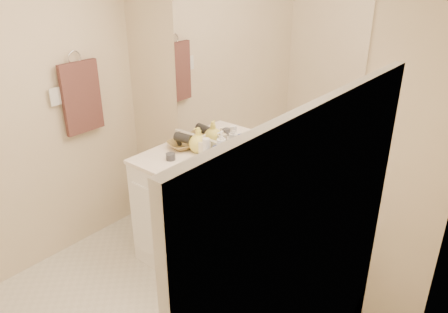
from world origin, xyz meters
name	(u,v)px	position (x,y,z in m)	size (l,w,h in m)	color
wall_back	(254,121)	(0.00, 1.30, 1.20)	(2.60, 0.02, 2.40)	beige
vanity_cabinet	(228,233)	(0.00, 1.02, 0.42)	(1.50, 0.55, 0.85)	white
countertop	(229,179)	(0.00, 1.02, 0.86)	(1.52, 0.57, 0.03)	white
backsplash	(252,159)	(0.00, 1.29, 0.92)	(1.52, 0.03, 0.08)	silver
sink_basin	(227,180)	(0.00, 1.00, 0.87)	(0.37, 0.37, 0.02)	beige
faucet	(243,162)	(0.00, 1.18, 0.94)	(0.02, 0.02, 0.11)	silver
mirror	(255,70)	(0.00, 1.29, 1.56)	(1.48, 0.01, 1.20)	white
blue_mug	(219,155)	(-0.19, 1.15, 0.94)	(0.09, 0.09, 0.12)	navy
tan_cup	(257,175)	(0.18, 1.09, 0.93)	(0.07, 0.07, 0.10)	beige
toothbrush	(258,162)	(0.19, 1.09, 1.03)	(0.01, 0.01, 0.21)	#F94176
mouthwash_bottle	(286,185)	(0.45, 1.03, 0.97)	(0.08, 0.08, 0.18)	#0B768F
clear_pump_bottle	(301,182)	(0.49, 1.13, 0.97)	(0.07, 0.07, 0.17)	white
soap_dish	(264,203)	(0.39, 0.89, 0.89)	(0.10, 0.08, 0.01)	white
green_soap	(264,201)	(0.39, 0.89, 0.90)	(0.06, 0.05, 0.02)	#74BF2E
orange_comb	(225,198)	(0.16, 0.79, 0.88)	(0.11, 0.02, 0.00)	orange
dark_jar	(171,157)	(-0.50, 0.97, 0.90)	(0.07, 0.07, 0.05)	#37383E
extra_white_bottle	(206,149)	(-0.30, 1.13, 0.96)	(0.05, 0.05, 0.17)	white
soap_bottle_white	(221,145)	(-0.23, 1.22, 0.99)	(0.08, 0.08, 0.21)	white
soap_bottle_cream	(205,145)	(-0.37, 1.19, 0.96)	(0.07, 0.07, 0.16)	#FFF2CF
soap_bottle_yellow	(199,140)	(-0.44, 1.20, 0.98)	(0.15, 0.15, 0.19)	#FAEC61
wicker_basket	(182,145)	(-0.58, 1.17, 0.91)	(0.21, 0.21, 0.05)	olive
hair_dryer	(184,138)	(-0.56, 1.17, 0.97)	(0.07, 0.07, 0.14)	black
towel_ring	(74,58)	(-1.27, 0.77, 1.55)	(0.11, 0.11, 0.01)	silver
hand_towel	(82,98)	(-1.25, 0.77, 1.25)	(0.04, 0.32, 0.55)	black
switch_plate	(55,97)	(-1.27, 0.57, 1.30)	(0.01, 0.09, 0.13)	silver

